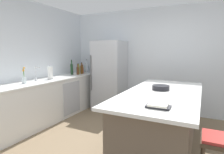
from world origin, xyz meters
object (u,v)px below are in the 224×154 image
(soda_bottle, at_px, (87,68))
(gin_bottle, at_px, (86,69))
(refrigerator, at_px, (110,76))
(cookbook_stack, at_px, (158,106))
(bar_stool, at_px, (220,149))
(syrup_bottle, at_px, (78,70))
(flower_vase, at_px, (24,79))
(sink_faucet, at_px, (36,73))
(wine_bottle, at_px, (72,69))
(mixing_bowl, at_px, (161,88))
(whiskey_bottle, at_px, (82,69))
(paper_towel_roll, at_px, (50,73))
(hot_sauce_bottle, at_px, (83,70))
(olive_oil_bottle, at_px, (79,70))
(kitchen_island, at_px, (161,121))

(soda_bottle, bearing_deg, gin_bottle, 134.05)
(refrigerator, bearing_deg, cookbook_stack, -52.52)
(bar_stool, height_order, syrup_bottle, syrup_bottle)
(flower_vase, height_order, syrup_bottle, flower_vase)
(sink_faucet, xyz_separation_m, wine_bottle, (-0.02, 1.18, -0.00))
(bar_stool, height_order, mixing_bowl, mixing_bowl)
(refrigerator, relative_size, mixing_bowl, 6.67)
(gin_bottle, relative_size, syrup_bottle, 0.95)
(gin_bottle, bearing_deg, mixing_bowl, -31.81)
(cookbook_stack, bearing_deg, mixing_bowl, 100.29)
(mixing_bowl, bearing_deg, soda_bottle, 148.85)
(sink_faucet, relative_size, whiskey_bottle, 0.97)
(bar_stool, xyz_separation_m, paper_towel_roll, (-3.23, 0.96, 0.50))
(paper_towel_roll, bearing_deg, hot_sauce_bottle, 90.37)
(bar_stool, height_order, hot_sauce_bottle, hot_sauce_bottle)
(refrigerator, height_order, syrup_bottle, refrigerator)
(whiskey_bottle, bearing_deg, olive_oil_bottle, -107.80)
(paper_towel_roll, xyz_separation_m, whiskey_bottle, (0.02, 1.15, -0.01))
(flower_vase, height_order, gin_bottle, flower_vase)
(hot_sauce_bottle, xyz_separation_m, cookbook_stack, (2.63, -2.30, -0.06))
(sink_faucet, distance_m, whiskey_bottle, 1.47)
(bar_stool, distance_m, sink_faucet, 3.40)
(bar_stool, bearing_deg, refrigerator, 137.11)
(bar_stool, height_order, soda_bottle, soda_bottle)
(bar_stool, xyz_separation_m, olive_oil_bottle, (-3.23, 2.01, 0.49))
(soda_bottle, xyz_separation_m, mixing_bowl, (2.38, -1.44, -0.11))
(sink_faucet, relative_size, soda_bottle, 0.78)
(hot_sauce_bottle, bearing_deg, olive_oil_bottle, -89.88)
(refrigerator, relative_size, whiskey_bottle, 5.79)
(sink_faucet, distance_m, wine_bottle, 1.18)
(refrigerator, xyz_separation_m, cookbook_stack, (1.79, -2.34, 0.05))
(paper_towel_roll, bearing_deg, flower_vase, -91.64)
(bar_stool, bearing_deg, gin_bottle, 143.79)
(kitchen_island, xyz_separation_m, hot_sauce_bottle, (-2.51, 1.49, 0.54))
(gin_bottle, height_order, syrup_bottle, syrup_bottle)
(kitchen_island, distance_m, whiskey_bottle, 2.90)
(paper_towel_roll, bearing_deg, syrup_bottle, 87.97)
(paper_towel_roll, relative_size, hot_sauce_bottle, 1.29)
(bar_stool, bearing_deg, syrup_bottle, 149.11)
(whiskey_bottle, relative_size, olive_oil_bottle, 1.07)
(wine_bottle, bearing_deg, whiskey_bottle, 68.53)
(kitchen_island, bearing_deg, olive_oil_bottle, 152.52)
(paper_towel_roll, bearing_deg, soda_bottle, 87.37)
(kitchen_island, distance_m, mixing_bowl, 0.52)
(flower_vase, distance_m, mixing_bowl, 2.52)
(kitchen_island, bearing_deg, refrigerator, 137.67)
(kitchen_island, distance_m, sink_faucet, 2.64)
(soda_bottle, bearing_deg, wine_bottle, -107.76)
(gin_bottle, xyz_separation_m, mixing_bowl, (2.48, -1.54, -0.07))
(refrigerator, distance_m, soda_bottle, 0.78)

